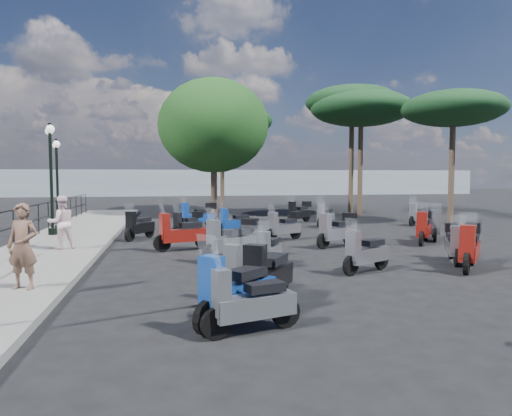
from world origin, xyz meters
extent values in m
plane|color=black|center=(0.00, 0.00, 0.00)|extent=(120.00, 120.00, 0.00)
cube|color=slate|center=(-6.50, 3.00, 0.07)|extent=(3.00, 30.00, 0.15)
cylinder|color=black|center=(-7.80, 3.48, 0.70)|extent=(0.04, 0.04, 1.10)
cylinder|color=black|center=(-7.80, 4.85, 0.70)|extent=(0.04, 0.04, 1.10)
cylinder|color=black|center=(-7.80, 6.22, 0.70)|extent=(0.04, 0.04, 1.10)
cylinder|color=black|center=(-7.80, 7.59, 0.70)|extent=(0.04, 0.04, 1.10)
cylinder|color=black|center=(-7.80, 8.96, 0.70)|extent=(0.04, 0.04, 1.10)
cylinder|color=black|center=(-7.80, 10.33, 0.70)|extent=(0.04, 0.04, 1.10)
cylinder|color=black|center=(-7.80, 11.69, 0.70)|extent=(0.04, 0.04, 1.10)
cylinder|color=black|center=(-7.80, 13.06, 0.70)|extent=(0.04, 0.04, 1.10)
cylinder|color=black|center=(-7.80, 14.43, 0.70)|extent=(0.04, 0.04, 1.10)
cylinder|color=black|center=(-7.80, 15.80, 0.70)|extent=(0.04, 0.04, 1.10)
cube|color=black|center=(-7.80, 2.80, 1.23)|extent=(0.04, 26.00, 0.04)
cube|color=black|center=(-7.80, 2.80, 0.70)|extent=(0.04, 26.00, 0.04)
cylinder|color=black|center=(-7.23, 5.84, 0.27)|extent=(0.32, 0.32, 0.24)
cylinder|color=black|center=(-7.23, 5.84, 2.16)|extent=(0.11, 0.11, 4.02)
cylinder|color=black|center=(-7.23, 5.84, 4.02)|extent=(0.29, 0.88, 0.04)
sphere|color=white|center=(-7.35, 6.27, 3.92)|extent=(0.28, 0.28, 0.28)
sphere|color=white|center=(-7.10, 5.40, 3.92)|extent=(0.28, 0.28, 0.28)
cylinder|color=black|center=(-7.32, 7.14, 0.26)|extent=(0.28, 0.28, 0.21)
cylinder|color=black|center=(-7.32, 7.14, 1.93)|extent=(0.10, 0.10, 3.56)
cylinder|color=black|center=(-7.32, 7.14, 3.58)|extent=(0.24, 0.78, 0.04)
sphere|color=white|center=(-7.42, 7.52, 3.49)|extent=(0.25, 0.25, 0.25)
sphere|color=white|center=(-7.22, 6.75, 3.49)|extent=(0.25, 0.25, 0.25)
imported|color=brown|center=(-5.74, -2.57, 0.96)|extent=(0.68, 0.54, 1.62)
imported|color=silver|center=(-6.13, 2.29, 0.93)|extent=(0.93, 0.84, 1.56)
cylinder|color=black|center=(-2.51, -5.33, 0.26)|extent=(0.46, 0.42, 0.52)
cylinder|color=black|center=(-1.53, -4.47, 0.26)|extent=(0.46, 0.42, 0.52)
cube|color=#153E95|center=(-1.98, -4.86, 0.45)|extent=(1.30, 1.21, 0.37)
cube|color=black|center=(-1.84, -4.74, 0.76)|extent=(0.70, 0.67, 0.15)
cube|color=#153E95|center=(-2.44, -5.27, 0.76)|extent=(0.39, 0.40, 0.76)
plane|color=white|center=(-2.49, -5.31, 1.24)|extent=(0.34, 0.36, 0.40)
cylinder|color=black|center=(-1.71, -4.54, 0.27)|extent=(0.39, 0.50, 0.53)
cylinder|color=black|center=(-0.96, -3.45, 0.27)|extent=(0.39, 0.50, 0.53)
cube|color=black|center=(-1.30, -3.95, 0.46)|extent=(1.12, 1.40, 0.38)
cube|color=black|center=(-1.20, -3.79, 0.77)|extent=(0.65, 0.73, 0.15)
cube|color=black|center=(-1.66, -4.47, 0.77)|extent=(0.41, 0.39, 0.77)
plane|color=white|center=(-1.70, -4.52, 1.27)|extent=(0.40, 0.31, 0.41)
cylinder|color=black|center=(-1.99, 0.02, 0.26)|extent=(0.50, 0.36, 0.52)
cylinder|color=black|center=(-0.87, 0.68, 0.26)|extent=(0.50, 0.36, 0.52)
cube|color=#565A5E|center=(-1.38, 0.38, 0.46)|extent=(1.40, 1.04, 0.37)
cube|color=black|center=(-1.22, 0.47, 0.76)|extent=(0.73, 0.61, 0.15)
cube|color=#565A5E|center=(-1.92, 0.06, 0.76)|extent=(0.37, 0.40, 0.76)
plane|color=white|center=(-1.97, 0.03, 1.25)|extent=(0.28, 0.40, 0.40)
cube|color=black|center=(-0.85, 0.69, 0.96)|extent=(0.50, 0.49, 0.28)
cylinder|color=black|center=(-2.81, 5.25, 0.21)|extent=(0.38, 0.35, 0.43)
cylinder|color=black|center=(-2.00, 5.95, 0.21)|extent=(0.38, 0.35, 0.43)
cube|color=black|center=(-2.37, 5.63, 0.38)|extent=(1.08, 0.99, 0.30)
cube|color=black|center=(-2.26, 5.73, 0.63)|extent=(0.58, 0.55, 0.13)
cube|color=black|center=(-2.76, 5.29, 0.63)|extent=(0.32, 0.33, 0.63)
plane|color=white|center=(-2.80, 5.26, 1.03)|extent=(0.28, 0.30, 0.33)
cube|color=black|center=(-1.99, 5.96, 0.79)|extent=(0.42, 0.42, 0.23)
cylinder|color=black|center=(-4.41, 4.53, 0.24)|extent=(0.34, 0.46, 0.48)
cylinder|color=black|center=(-3.79, 5.55, 0.24)|extent=(0.34, 0.46, 0.48)
cube|color=black|center=(-4.07, 5.09, 0.42)|extent=(0.97, 1.28, 0.34)
cube|color=black|center=(-3.99, 5.23, 0.70)|extent=(0.57, 0.67, 0.14)
cube|color=black|center=(-4.37, 4.60, 0.70)|extent=(0.37, 0.34, 0.70)
plane|color=white|center=(-4.40, 4.55, 1.15)|extent=(0.36, 0.27, 0.37)
cylinder|color=black|center=(-2.41, -5.51, 0.23)|extent=(0.46, 0.22, 0.45)
cylinder|color=black|center=(-1.32, -5.19, 0.23)|extent=(0.46, 0.22, 0.45)
cube|color=#565A5E|center=(-1.82, -5.34, 0.40)|extent=(1.27, 0.66, 0.32)
cube|color=black|center=(-1.67, -5.29, 0.66)|extent=(0.62, 0.43, 0.13)
cube|color=#565A5E|center=(-2.33, -5.49, 0.66)|extent=(0.28, 0.33, 0.66)
plane|color=white|center=(-2.39, -5.51, 1.08)|extent=(0.17, 0.36, 0.35)
cylinder|color=black|center=(-1.96, -3.67, 0.24)|extent=(0.40, 0.42, 0.47)
cylinder|color=black|center=(-1.15, -2.80, 0.24)|extent=(0.40, 0.42, 0.47)
cube|color=#565A5E|center=(-1.52, -3.20, 0.42)|extent=(1.12, 1.17, 0.34)
cube|color=black|center=(-1.41, -3.08, 0.69)|extent=(0.62, 0.64, 0.14)
cube|color=#565A5E|center=(-1.90, -3.61, 0.69)|extent=(0.37, 0.36, 0.69)
plane|color=white|center=(-1.94, -3.66, 1.14)|extent=(0.33, 0.31, 0.37)
cylinder|color=black|center=(-0.84, -1.12, 0.21)|extent=(0.29, 0.42, 0.43)
cylinder|color=black|center=(-0.31, -0.18, 0.21)|extent=(0.29, 0.42, 0.43)
cube|color=#565A5E|center=(-0.55, -0.61, 0.38)|extent=(0.84, 1.16, 0.30)
cube|color=black|center=(-0.48, -0.48, 0.63)|extent=(0.50, 0.60, 0.13)
cube|color=#565A5E|center=(-0.80, -1.05, 0.63)|extent=(0.33, 0.30, 0.63)
plane|color=white|center=(-0.83, -1.10, 1.03)|extent=(0.33, 0.23, 0.33)
cylinder|color=black|center=(-3.27, 2.13, 0.27)|extent=(0.54, 0.27, 0.53)
cylinder|color=black|center=(-2.01, 2.53, 0.27)|extent=(0.54, 0.27, 0.53)
cube|color=maroon|center=(-2.59, 2.35, 0.46)|extent=(1.48, 0.80, 0.38)
cube|color=black|center=(-2.41, 2.40, 0.77)|extent=(0.73, 0.52, 0.15)
cube|color=maroon|center=(-3.19, 2.15, 0.77)|extent=(0.33, 0.39, 0.77)
plane|color=white|center=(-3.25, 2.13, 1.27)|extent=(0.21, 0.43, 0.41)
cylinder|color=black|center=(0.40, 3.56, 0.24)|extent=(0.46, 0.31, 0.47)
cylinder|color=black|center=(1.44, 4.13, 0.24)|extent=(0.46, 0.31, 0.47)
cube|color=gray|center=(0.96, 3.87, 0.42)|extent=(1.29, 0.91, 0.34)
cube|color=black|center=(1.11, 3.95, 0.69)|extent=(0.66, 0.54, 0.14)
cube|color=gray|center=(0.47, 3.60, 0.69)|extent=(0.33, 0.36, 0.69)
plane|color=white|center=(0.41, 3.57, 1.14)|extent=(0.25, 0.37, 0.37)
cube|color=black|center=(1.45, 4.14, 0.87)|extent=(0.45, 0.44, 0.26)
cylinder|color=black|center=(-2.48, 7.76, 0.26)|extent=(0.53, 0.31, 0.53)
cylinder|color=black|center=(-1.28, 8.28, 0.26)|extent=(0.53, 0.31, 0.53)
cube|color=#153E95|center=(-1.83, 8.04, 0.46)|extent=(1.45, 0.90, 0.37)
cube|color=black|center=(-1.66, 8.12, 0.77)|extent=(0.73, 0.56, 0.15)
cube|color=#153E95|center=(-2.40, 7.80, 0.77)|extent=(0.35, 0.40, 0.77)
plane|color=white|center=(-2.46, 7.77, 1.26)|extent=(0.24, 0.42, 0.41)
cube|color=black|center=(-1.26, 8.29, 0.96)|extent=(0.48, 0.47, 0.28)
cylinder|color=black|center=(1.02, -2.00, 0.24)|extent=(0.46, 0.32, 0.47)
cylinder|color=black|center=(2.05, -1.43, 0.24)|extent=(0.46, 0.32, 0.47)
cube|color=gray|center=(1.58, -1.69, 0.41)|extent=(1.28, 0.91, 0.33)
cube|color=black|center=(1.73, -1.61, 0.69)|extent=(0.66, 0.54, 0.14)
cube|color=gray|center=(1.09, -1.96, 0.69)|extent=(0.33, 0.36, 0.69)
plane|color=white|center=(1.04, -1.99, 1.13)|extent=(0.25, 0.36, 0.37)
cylinder|color=black|center=(1.65, 1.75, 0.25)|extent=(0.50, 0.34, 0.51)
cylinder|color=black|center=(2.76, 2.37, 0.25)|extent=(0.50, 0.34, 0.51)
cube|color=gray|center=(2.25, 2.09, 0.45)|extent=(1.38, 0.99, 0.36)
cube|color=black|center=(2.41, 2.17, 0.74)|extent=(0.71, 0.59, 0.15)
cube|color=gray|center=(1.73, 1.79, 0.74)|extent=(0.36, 0.39, 0.74)
plane|color=white|center=(1.67, 1.76, 1.22)|extent=(0.27, 0.39, 0.39)
cube|color=black|center=(2.78, 2.38, 0.93)|extent=(0.48, 0.47, 0.28)
cylinder|color=black|center=(-1.08, 5.53, 0.24)|extent=(0.48, 0.25, 0.48)
cylinder|color=black|center=(0.05, 5.92, 0.24)|extent=(0.48, 0.25, 0.48)
cube|color=#153E95|center=(-0.47, 5.74, 0.42)|extent=(1.33, 0.75, 0.34)
cube|color=black|center=(-0.31, 5.80, 0.69)|extent=(0.66, 0.48, 0.14)
cube|color=#153E95|center=(-1.00, 5.55, 0.69)|extent=(0.30, 0.35, 0.69)
plane|color=white|center=(-1.06, 5.53, 1.14)|extent=(0.20, 0.38, 0.37)
cylinder|color=black|center=(2.65, 9.29, 0.24)|extent=(0.45, 0.37, 0.49)
cylinder|color=black|center=(3.63, 10.02, 0.24)|extent=(0.45, 0.37, 0.49)
cube|color=black|center=(3.18, 9.68, 0.43)|extent=(1.27, 1.07, 0.35)
cube|color=black|center=(3.32, 9.79, 0.71)|extent=(0.67, 0.61, 0.14)
cube|color=black|center=(2.72, 9.33, 0.71)|extent=(0.36, 0.38, 0.71)
plane|color=white|center=(2.67, 9.30, 1.17)|extent=(0.30, 0.36, 0.38)
cube|color=black|center=(3.64, 10.03, 0.89)|extent=(0.47, 0.47, 0.26)
cylinder|color=black|center=(3.69, -2.39, 0.26)|extent=(0.42, 0.47, 0.52)
cylinder|color=black|center=(4.54, -1.41, 0.26)|extent=(0.42, 0.47, 0.52)
cube|color=maroon|center=(4.15, -1.86, 0.46)|extent=(1.21, 1.31, 0.37)
cube|color=black|center=(4.27, -1.72, 0.76)|extent=(0.67, 0.71, 0.15)
cube|color=maroon|center=(3.74, -2.33, 0.76)|extent=(0.40, 0.39, 0.76)
plane|color=white|center=(3.70, -2.38, 1.25)|extent=(0.37, 0.34, 0.40)
cube|color=black|center=(4.56, -1.39, 0.96)|extent=(0.50, 0.51, 0.28)
cylinder|color=black|center=(4.98, 1.72, 0.25)|extent=(0.40, 0.47, 0.51)
cylinder|color=black|center=(5.76, 2.73, 0.25)|extent=(0.40, 0.47, 0.51)
cube|color=maroon|center=(5.40, 2.27, 0.45)|extent=(1.13, 1.31, 0.36)
cube|color=black|center=(5.51, 2.41, 0.74)|extent=(0.64, 0.70, 0.15)
cube|color=maroon|center=(5.03, 1.79, 0.74)|extent=(0.39, 0.38, 0.74)
plane|color=white|center=(4.99, 1.74, 1.22)|extent=(0.37, 0.31, 0.39)
cube|color=black|center=(5.77, 2.75, 0.93)|extent=(0.49, 0.49, 0.28)
cylinder|color=black|center=(3.43, 7.29, 0.24)|extent=(0.39, 0.43, 0.48)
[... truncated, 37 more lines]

